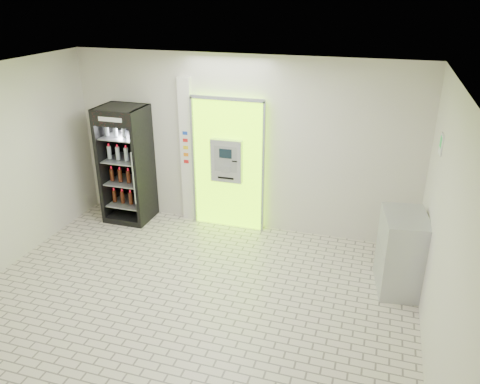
% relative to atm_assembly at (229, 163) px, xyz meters
% --- Properties ---
extents(ground, '(6.00, 6.00, 0.00)m').
position_rel_atm_assembly_xyz_m(ground, '(0.20, -2.41, -1.17)').
color(ground, beige).
rests_on(ground, ground).
extents(room_shell, '(6.00, 6.00, 6.00)m').
position_rel_atm_assembly_xyz_m(room_shell, '(0.20, -2.41, 0.67)').
color(room_shell, beige).
rests_on(room_shell, ground).
extents(atm_assembly, '(1.30, 0.24, 2.33)m').
position_rel_atm_assembly_xyz_m(atm_assembly, '(0.00, 0.00, 0.00)').
color(atm_assembly, '#92FF02').
rests_on(atm_assembly, ground).
extents(pillar, '(0.22, 0.11, 2.60)m').
position_rel_atm_assembly_xyz_m(pillar, '(-0.78, 0.04, 0.13)').
color(pillar, silver).
rests_on(pillar, ground).
extents(beverage_cooler, '(0.79, 0.75, 2.10)m').
position_rel_atm_assembly_xyz_m(beverage_cooler, '(-1.83, -0.26, -0.16)').
color(beverage_cooler, black).
rests_on(beverage_cooler, ground).
extents(steel_cabinet, '(0.69, 0.92, 1.13)m').
position_rel_atm_assembly_xyz_m(steel_cabinet, '(2.91, -1.15, -0.61)').
color(steel_cabinet, '#A9ACB1').
rests_on(steel_cabinet, ground).
extents(exit_sign, '(0.02, 0.22, 0.26)m').
position_rel_atm_assembly_xyz_m(exit_sign, '(3.19, -1.01, 0.95)').
color(exit_sign, white).
rests_on(exit_sign, room_shell).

